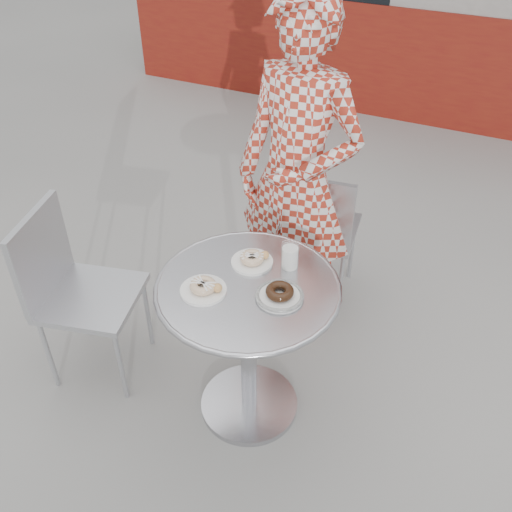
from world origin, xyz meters
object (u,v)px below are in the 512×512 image
at_px(seated_person, 298,180).
at_px(plate_far, 253,259).
at_px(bistro_table, 248,319).
at_px(plate_near, 204,288).
at_px(chair_left, 96,324).
at_px(milk_cup, 290,256).
at_px(plate_checker, 280,294).
at_px(chair_far, 317,255).

xyz_separation_m(seated_person, plate_far, (0.01, -0.54, -0.10)).
xyz_separation_m(bistro_table, plate_near, (-0.14, -0.11, 0.21)).
relative_size(chair_left, milk_cup, 7.74).
xyz_separation_m(seated_person, plate_checker, (0.20, -0.69, -0.10)).
bearing_deg(seated_person, plate_far, -78.02).
height_order(plate_near, plate_checker, same).
height_order(plate_far, plate_checker, plate_checker).
bearing_deg(chair_far, seated_person, 73.78).
distance_m(seated_person, plate_far, 0.55).
xyz_separation_m(bistro_table, plate_checker, (0.15, -0.01, 0.21)).
relative_size(chair_left, seated_person, 0.51).
relative_size(seated_person, plate_checker, 9.17).
bearing_deg(plate_checker, chair_left, -176.48).
bearing_deg(plate_far, plate_near, -111.75).
distance_m(plate_far, milk_cup, 0.16).
bearing_deg(chair_far, bistro_table, 84.03).
distance_m(plate_near, milk_cup, 0.39).
relative_size(chair_far, plate_near, 4.64).
height_order(plate_checker, milk_cup, milk_cup).
height_order(chair_left, plate_checker, chair_left).
distance_m(chair_left, plate_far, 0.96).
xyz_separation_m(bistro_table, chair_far, (-0.01, 0.95, -0.32)).
bearing_deg(chair_far, plate_near, 76.15).
distance_m(chair_far, plate_near, 1.19).
xyz_separation_m(chair_far, plate_near, (-0.13, -1.05, 0.53)).
bearing_deg(plate_checker, milk_cup, 100.85).
xyz_separation_m(bistro_table, milk_cup, (0.11, 0.19, 0.25)).
xyz_separation_m(plate_far, plate_checker, (0.19, -0.15, -0.00)).
height_order(chair_far, milk_cup, milk_cup).
bearing_deg(milk_cup, bistro_table, -120.06).
height_order(bistro_table, plate_far, plate_far).
distance_m(plate_far, plate_checker, 0.25).
xyz_separation_m(chair_left, seated_person, (0.76, 0.75, 0.62)).
distance_m(chair_far, plate_far, 0.96).
bearing_deg(chair_left, chair_far, -51.73).
height_order(plate_far, milk_cup, milk_cup).
bearing_deg(bistro_table, seated_person, 94.71).
bearing_deg(plate_near, chair_left, 176.94).
relative_size(seated_person, plate_far, 10.01).
distance_m(bistro_table, plate_far, 0.26).
relative_size(bistro_table, plate_checker, 3.99).
relative_size(chair_far, milk_cup, 7.41).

